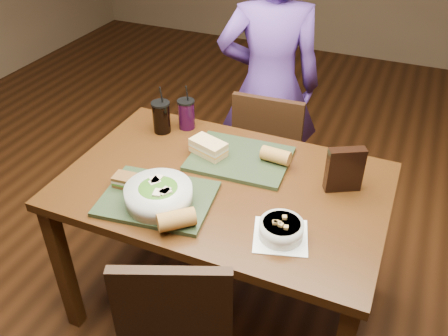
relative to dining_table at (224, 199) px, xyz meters
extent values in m
plane|color=#381C0B|center=(0.00, 0.00, -0.66)|extent=(6.00, 6.00, 0.00)
cube|color=#3E210C|center=(-0.60, -0.38, -0.30)|extent=(0.06, 0.06, 0.71)
cube|color=#3E210C|center=(-0.60, 0.38, -0.30)|extent=(0.06, 0.06, 0.71)
cube|color=#3E210C|center=(0.60, 0.38, -0.30)|extent=(0.06, 0.06, 0.71)
cube|color=#3E210C|center=(0.00, 0.00, 0.07)|extent=(1.30, 0.85, 0.04)
cube|color=black|center=(0.08, -0.60, -0.01)|extent=(0.36, 0.18, 0.45)
cube|color=black|center=(-0.02, 0.76, -0.27)|extent=(0.39, 0.39, 0.03)
cube|color=black|center=(-0.02, 0.60, -0.03)|extent=(0.37, 0.06, 0.44)
cube|color=black|center=(-0.17, 0.60, -0.47)|extent=(0.03, 0.03, 0.38)
cube|color=black|center=(0.14, 0.60, -0.47)|extent=(0.03, 0.03, 0.38)
cube|color=black|center=(-0.17, 0.92, -0.47)|extent=(0.03, 0.03, 0.38)
cube|color=black|center=(0.14, 0.92, -0.47)|extent=(0.03, 0.03, 0.38)
imported|color=#523186|center=(-0.10, 0.85, 0.12)|extent=(0.67, 0.56, 1.56)
cube|color=#24321C|center=(-0.19, -0.21, 0.10)|extent=(0.46, 0.37, 0.02)
cube|color=#24321C|center=(0.00, 0.17, 0.10)|extent=(0.44, 0.34, 0.02)
cylinder|color=silver|center=(-0.16, -0.24, 0.15)|extent=(0.25, 0.25, 0.07)
ellipsoid|color=#427219|center=(-0.16, -0.24, 0.16)|extent=(0.21, 0.21, 0.06)
cube|color=beige|center=(-0.12, -0.25, 0.19)|extent=(0.03, 0.04, 0.01)
cube|color=beige|center=(-0.12, -0.26, 0.19)|extent=(0.05, 0.05, 0.01)
cube|color=beige|center=(-0.19, -0.20, 0.19)|extent=(0.03, 0.04, 0.01)
cube|color=beige|center=(-0.19, -0.22, 0.19)|extent=(0.05, 0.05, 0.01)
cube|color=beige|center=(-0.20, -0.21, 0.19)|extent=(0.05, 0.05, 0.01)
cube|color=beige|center=(-0.14, -0.27, 0.19)|extent=(0.04, 0.05, 0.01)
cube|color=white|center=(0.31, -0.22, 0.09)|extent=(0.23, 0.23, 0.00)
cylinder|color=silver|center=(0.31, -0.22, 0.12)|extent=(0.15, 0.15, 0.06)
cylinder|color=black|center=(0.31, -0.22, 0.15)|extent=(0.13, 0.13, 0.01)
cube|color=#B28947|center=(0.30, -0.23, 0.16)|extent=(0.02, 0.02, 0.01)
cube|color=#B28947|center=(0.29, -0.23, 0.16)|extent=(0.02, 0.02, 0.01)
cube|color=#B28947|center=(0.29, -0.23, 0.16)|extent=(0.02, 0.02, 0.01)
cube|color=#B28947|center=(0.31, -0.19, 0.16)|extent=(0.02, 0.02, 0.01)
cube|color=#B28947|center=(0.33, -0.24, 0.16)|extent=(0.02, 0.02, 0.01)
cube|color=#B28947|center=(0.31, -0.23, 0.16)|extent=(0.02, 0.02, 0.01)
cube|color=#593819|center=(-0.34, -0.19, 0.12)|extent=(0.10, 0.07, 0.01)
cube|color=#3F721E|center=(-0.34, -0.19, 0.13)|extent=(0.10, 0.07, 0.01)
cube|color=beige|center=(-0.34, -0.19, 0.14)|extent=(0.10, 0.07, 0.01)
cube|color=#593819|center=(-0.34, -0.19, 0.15)|extent=(0.10, 0.07, 0.01)
cube|color=tan|center=(-0.13, 0.14, 0.12)|extent=(0.18, 0.13, 0.02)
cube|color=orange|center=(-0.13, 0.14, 0.13)|extent=(0.18, 0.13, 0.01)
cube|color=beige|center=(-0.13, 0.14, 0.14)|extent=(0.18, 0.13, 0.01)
cube|color=tan|center=(-0.13, 0.14, 0.16)|extent=(0.18, 0.13, 0.02)
cylinder|color=#AD7533|center=(-0.04, -0.33, 0.14)|extent=(0.14, 0.14, 0.07)
cylinder|color=#AD7533|center=(0.15, 0.20, 0.14)|extent=(0.13, 0.07, 0.06)
cylinder|color=black|center=(-0.43, 0.26, 0.16)|extent=(0.08, 0.08, 0.14)
cylinder|color=black|center=(-0.43, 0.26, 0.24)|extent=(0.09, 0.09, 0.01)
cylinder|color=black|center=(-0.42, 0.26, 0.28)|extent=(0.01, 0.02, 0.09)
cylinder|color=black|center=(-0.34, 0.33, 0.16)|extent=(0.08, 0.08, 0.14)
cylinder|color=black|center=(-0.34, 0.33, 0.23)|extent=(0.08, 0.08, 0.01)
cylinder|color=black|center=(-0.33, 0.33, 0.27)|extent=(0.01, 0.02, 0.09)
cube|color=black|center=(0.45, 0.14, 0.18)|extent=(0.15, 0.11, 0.19)
camera|label=1|loc=(0.61, -1.42, 1.25)|focal=38.00mm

